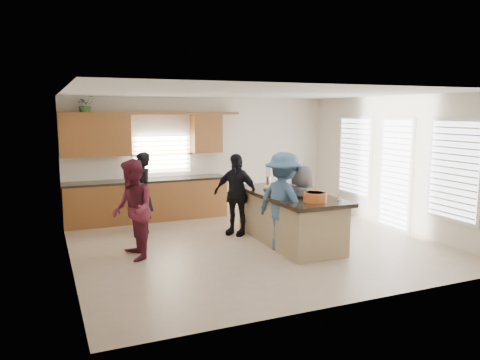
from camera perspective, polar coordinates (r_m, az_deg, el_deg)
name	(u,v)px	position (r m, az deg, el deg)	size (l,w,h in m)	color
floor	(254,244)	(8.90, 1.72, -7.79)	(6.50, 6.50, 0.00)	beige
room_shell	(254,143)	(8.57, 1.77, 4.52)	(6.52, 6.02, 2.81)	silver
back_cabinetry	(145,181)	(10.81, -11.52, -0.11)	(4.08, 0.66, 2.46)	#97632C
right_wall_glazing	(397,166)	(10.29, 18.59, 1.61)	(0.06, 4.00, 2.25)	white
island	(289,219)	(8.96, 5.98, -4.73)	(1.17, 2.71, 0.95)	tan
platter_front	(305,194)	(8.59, 7.92, -1.76)	(0.47, 0.47, 0.19)	black
platter_mid	(289,190)	(8.98, 5.94, -1.28)	(0.43, 0.43, 0.18)	black
platter_back	(271,188)	(9.21, 3.83, -1.02)	(0.32, 0.32, 0.13)	black
salad_bowl	(315,197)	(8.06, 9.13, -2.00)	(0.40, 0.40, 0.16)	orange
clear_cup	(339,198)	(8.20, 12.02, -2.18)	(0.08, 0.08, 0.10)	white
plate_stack	(275,186)	(9.53, 4.28, -0.73)	(0.22, 0.22, 0.04)	#AE90D1
flower_vase	(269,173)	(9.87, 3.50, 0.89)	(0.14, 0.14, 0.44)	silver
potted_plant	(85,105)	(10.61, -18.34, 8.72)	(0.39, 0.34, 0.43)	#3E762F
woman_left_back	(142,193)	(9.77, -11.81, -1.52)	(0.60, 0.40, 1.66)	black
woman_left_mid	(133,210)	(8.02, -12.96, -3.55)	(0.82, 0.64, 1.70)	maroon
woman_left_front	(236,194)	(9.40, -0.52, -1.75)	(0.97, 0.40, 1.65)	black
woman_right_back	(284,202)	(8.33, 5.35, -2.68)	(1.14, 0.66, 1.77)	#3D6085
woman_right_front	(300,205)	(8.64, 7.36, -3.08)	(0.75, 0.49, 1.54)	slate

